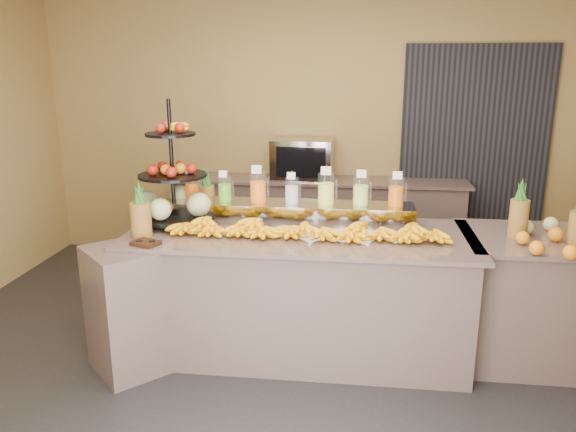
% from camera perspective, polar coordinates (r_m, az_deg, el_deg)
% --- Properties ---
extents(ground, '(6.00, 6.00, 0.00)m').
position_cam_1_polar(ground, '(4.15, 0.71, -15.31)').
color(ground, black).
rests_on(ground, ground).
extents(room_envelope, '(6.04, 5.02, 2.82)m').
position_cam_1_polar(room_envelope, '(4.35, 4.47, 12.13)').
color(room_envelope, olive).
rests_on(room_envelope, ground).
extents(buffet_counter, '(2.75, 1.25, 0.93)m').
position_cam_1_polar(buffet_counter, '(4.18, -0.46, -7.90)').
color(buffet_counter, gray).
rests_on(buffet_counter, ground).
extents(right_counter, '(1.08, 0.88, 0.93)m').
position_cam_1_polar(right_counter, '(4.48, 23.72, -7.63)').
color(right_counter, gray).
rests_on(right_counter, ground).
extents(back_ledge, '(3.10, 0.55, 0.93)m').
position_cam_1_polar(back_ledge, '(6.04, 3.08, -0.51)').
color(back_ledge, gray).
rests_on(back_ledge, ground).
extents(pitcher_tray, '(1.85, 0.30, 0.15)m').
position_cam_1_polar(pitcher_tray, '(4.30, 0.39, 0.38)').
color(pitcher_tray, gray).
rests_on(pitcher_tray, buffet_counter).
extents(juice_pitcher_orange_a, '(0.11, 0.11, 0.26)m').
position_cam_1_polar(juice_pitcher_orange_a, '(4.42, -9.71, 2.74)').
color(juice_pitcher_orange_a, silver).
rests_on(juice_pitcher_orange_a, pitcher_tray).
extents(juice_pitcher_green, '(0.11, 0.11, 0.26)m').
position_cam_1_polar(juice_pitcher_green, '(4.35, -6.43, 2.65)').
color(juice_pitcher_green, silver).
rests_on(juice_pitcher_green, pitcher_tray).
extents(juice_pitcher_orange_b, '(0.13, 0.13, 0.31)m').
position_cam_1_polar(juice_pitcher_orange_b, '(4.30, -3.06, 2.78)').
color(juice_pitcher_orange_b, silver).
rests_on(juice_pitcher_orange_b, pitcher_tray).
extents(juice_pitcher_milk, '(0.11, 0.11, 0.26)m').
position_cam_1_polar(juice_pitcher_milk, '(4.27, 0.39, 2.47)').
color(juice_pitcher_milk, silver).
rests_on(juice_pitcher_milk, pitcher_tray).
extents(juice_pitcher_lemon, '(0.13, 0.13, 0.31)m').
position_cam_1_polar(juice_pitcher_lemon, '(4.24, 3.89, 2.60)').
color(juice_pitcher_lemon, silver).
rests_on(juice_pitcher_lemon, pitcher_tray).
extents(juice_pitcher_lime, '(0.12, 0.12, 0.29)m').
position_cam_1_polar(juice_pitcher_lime, '(4.24, 7.40, 2.41)').
color(juice_pitcher_lime, silver).
rests_on(juice_pitcher_lime, pitcher_tray).
extents(juice_pitcher_orange_c, '(0.12, 0.12, 0.28)m').
position_cam_1_polar(juice_pitcher_orange_c, '(4.25, 10.91, 2.26)').
color(juice_pitcher_orange_c, silver).
rests_on(juice_pitcher_orange_c, pitcher_tray).
extents(banana_heap, '(2.02, 0.18, 0.17)m').
position_cam_1_polar(banana_heap, '(3.94, 1.93, -1.14)').
color(banana_heap, '#FFB50C').
rests_on(banana_heap, buffet_counter).
extents(fruit_stand, '(0.75, 0.75, 0.93)m').
position_cam_1_polar(fruit_stand, '(4.35, -10.99, 2.43)').
color(fruit_stand, black).
rests_on(fruit_stand, buffet_counter).
extents(condiment_caddy, '(0.21, 0.19, 0.03)m').
position_cam_1_polar(condiment_caddy, '(3.90, -14.24, -2.68)').
color(condiment_caddy, black).
rests_on(condiment_caddy, buffet_counter).
extents(pineapple_left_a, '(0.14, 0.14, 0.40)m').
position_cam_1_polar(pineapple_left_a, '(4.04, -14.73, -0.02)').
color(pineapple_left_a, brown).
rests_on(pineapple_left_a, buffet_counter).
extents(pineapple_left_b, '(0.12, 0.12, 0.39)m').
position_cam_1_polar(pineapple_left_b, '(4.58, -8.23, 2.01)').
color(pineapple_left_b, brown).
rests_on(pineapple_left_b, buffet_counter).
extents(right_fruit_pile, '(0.50, 0.48, 0.26)m').
position_cam_1_polar(right_fruit_pile, '(4.15, 25.00, -1.54)').
color(right_fruit_pile, brown).
rests_on(right_fruit_pile, right_counter).
extents(oven_warmer, '(0.65, 0.47, 0.42)m').
position_cam_1_polar(oven_warmer, '(5.91, 1.52, 5.82)').
color(oven_warmer, gray).
rests_on(oven_warmer, back_ledge).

